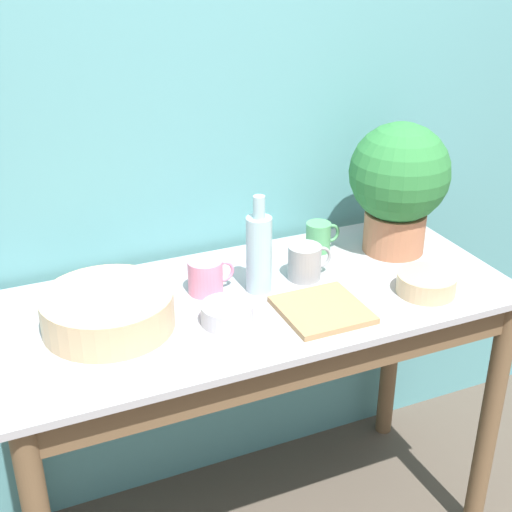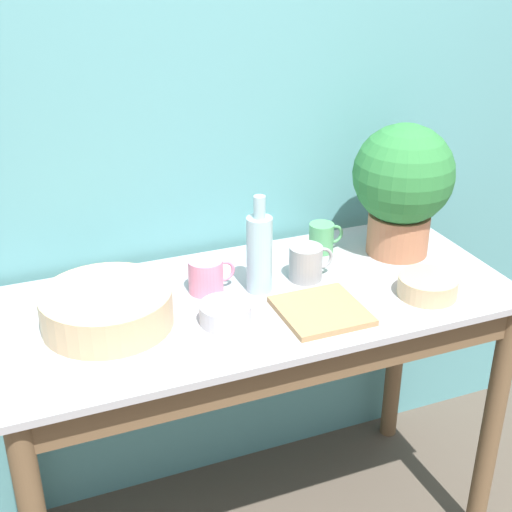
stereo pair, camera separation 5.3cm
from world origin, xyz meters
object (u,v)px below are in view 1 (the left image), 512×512
at_px(mug_grey, 305,262).
at_px(bowl_small_tan, 426,283).
at_px(mug_green, 319,237).
at_px(bowl_small_steel, 227,314).
at_px(potted_plant, 399,181).
at_px(tray_board, 322,310).
at_px(bowl_wash_large, 108,311).
at_px(mug_pink, 206,276).
at_px(bottle_tall, 259,252).

xyz_separation_m(mug_grey, bowl_small_tan, (0.26, -0.21, -0.02)).
xyz_separation_m(mug_green, bowl_small_steel, (-0.41, -0.28, -0.02)).
bearing_deg(potted_plant, mug_grey, -170.48).
bearing_deg(bowl_small_steel, mug_green, 34.35).
bearing_deg(bowl_small_tan, potted_plant, 75.60).
distance_m(bowl_small_steel, tray_board, 0.25).
height_order(bowl_wash_large, mug_grey, mug_grey).
bearing_deg(tray_board, mug_pink, 136.50).
xyz_separation_m(bottle_tall, mug_grey, (0.15, 0.01, -0.06)).
xyz_separation_m(bowl_wash_large, bowl_small_steel, (0.28, -0.10, -0.02)).
height_order(potted_plant, bowl_small_tan, potted_plant).
xyz_separation_m(bottle_tall, tray_board, (0.10, -0.18, -0.11)).
bearing_deg(bottle_tall, bowl_small_tan, -25.37).
xyz_separation_m(potted_plant, mug_grey, (-0.33, -0.06, -0.17)).
bearing_deg(tray_board, potted_plant, 33.08).
bearing_deg(mug_green, bowl_wash_large, -165.15).
bearing_deg(bowl_small_tan, mug_green, 112.03).
bearing_deg(mug_pink, bottle_tall, -19.15).
bearing_deg(bowl_small_tan, bowl_small_steel, 172.79).
xyz_separation_m(mug_green, mug_grey, (-0.12, -0.14, 0.00)).
height_order(bowl_wash_large, bottle_tall, bottle_tall).
bearing_deg(potted_plant, tray_board, -146.92).
distance_m(mug_pink, mug_grey, 0.28).
relative_size(mug_pink, mug_grey, 1.00).
height_order(bowl_small_steel, tray_board, bowl_small_steel).
relative_size(mug_grey, tray_board, 0.60).
bearing_deg(bowl_wash_large, bowl_small_steel, -19.50).
distance_m(potted_plant, mug_pink, 0.64).
distance_m(bottle_tall, mug_pink, 0.16).
bearing_deg(mug_green, bottle_tall, -149.80).
xyz_separation_m(bowl_small_steel, tray_board, (0.24, -0.05, -0.02)).
bearing_deg(bottle_tall, mug_grey, 5.08).
xyz_separation_m(bowl_wash_large, bottle_tall, (0.42, 0.03, 0.07)).
bearing_deg(tray_board, mug_green, 63.32).
distance_m(potted_plant, bowl_wash_large, 0.92).
distance_m(mug_pink, mug_green, 0.42).
xyz_separation_m(bowl_wash_large, bowl_small_tan, (0.83, -0.17, -0.02)).
bearing_deg(mug_green, mug_pink, -164.85).
bearing_deg(bowl_wash_large, tray_board, -16.14).
distance_m(potted_plant, tray_board, 0.50).
height_order(bottle_tall, bowl_small_tan, bottle_tall).
distance_m(bottle_tall, mug_green, 0.32).
distance_m(potted_plant, bottle_tall, 0.49).
relative_size(bottle_tall, bowl_small_tan, 1.71).
bearing_deg(potted_plant, bowl_small_tan, -104.40).
xyz_separation_m(mug_pink, mug_grey, (0.28, -0.03, 0.00)).
xyz_separation_m(mug_green, tray_board, (-0.17, -0.33, -0.04)).
bearing_deg(bowl_small_steel, bottle_tall, 41.18).
relative_size(mug_grey, bowl_small_tan, 0.82).
height_order(mug_grey, bowl_small_steel, mug_grey).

